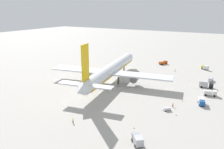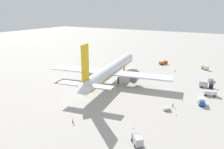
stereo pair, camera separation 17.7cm
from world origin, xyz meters
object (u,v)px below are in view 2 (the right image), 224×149
Objects in this scene: service_truck_5 at (137,139)px; ground_worker_1 at (173,105)px; service_truck_3 at (202,101)px; service_truck_4 at (210,93)px; service_truck_1 at (163,63)px; traffic_cone_0 at (182,100)px; traffic_cone_4 at (176,115)px; service_truck_2 at (206,84)px; airliner at (111,70)px; service_van at (211,80)px; traffic_cone_2 at (134,128)px; traffic_cone_3 at (189,81)px; baggage_cart_0 at (167,109)px; ground_worker_2 at (73,121)px; service_truck_0 at (205,67)px; traffic_cone_1 at (106,63)px; ground_worker_0 at (175,70)px.

service_truck_5 is 3.11× the size of ground_worker_1.
service_truck_4 is at bearing -7.06° from service_truck_3.
traffic_cone_0 is at bearing -155.04° from service_truck_1.
service_truck_2 is at bearing -6.27° from traffic_cone_4.
service_truck_5 is (-47.28, -37.11, -5.14)m from airliner.
traffic_cone_4 is at bearing 174.44° from service_van.
traffic_cone_2 is 1.00× the size of traffic_cone_3.
service_van is 50.06m from baggage_cart_0.
service_van is 69.98m from traffic_cone_2.
airliner is at bearing 14.65° from ground_worker_2.
service_truck_4 is (-48.22, -9.51, -0.12)m from service_truck_0.
traffic_cone_1 is at bearing 50.70° from ground_worker_1.
airliner is 140.33× the size of traffic_cone_3.
baggage_cart_0 is 43.55m from traffic_cone_3.
service_truck_3 is at bearing -159.26° from traffic_cone_3.
service_truck_5 is at bearing 178.68° from baggage_cart_0.
traffic_cone_1 is at bearing 34.93° from airliner.
traffic_cone_2 is at bearing -140.61° from airliner.
service_truck_0 is 9.22× the size of traffic_cone_2.
service_truck_4 is (-49.01, -38.12, 0.14)m from service_truck_1.
service_truck_3 is 1.86× the size of baggage_cart_0.
traffic_cone_4 is at bearing -118.33° from airliner.
service_truck_2 is 31.30m from ground_worker_0.
baggage_cart_0 is 5.48× the size of traffic_cone_2.
traffic_cone_2 is at bearing 164.96° from ground_worker_1.
service_van is at bearing 1.98° from service_truck_3.
service_truck_3 reaches higher than traffic_cone_4.
traffic_cone_1 is at bearing 91.74° from ground_worker_0.
traffic_cone_0 is at bearing 91.20° from service_truck_3.
ground_worker_1 is at bearing -12.29° from baggage_cart_0.
service_truck_2 is 1.28× the size of service_truck_5.
traffic_cone_1 is (37.48, 26.18, -6.39)m from airliner.
ground_worker_2 is at bearing 88.72° from service_truck_5.
ground_worker_2 is at bearing 171.72° from ground_worker_0.
service_truck_0 reaches higher than ground_worker_1.
traffic_cone_0 is at bearing 5.34° from traffic_cone_4.
ground_worker_0 is (86.30, 12.41, -0.68)m from service_truck_5.
ground_worker_2 reaches higher than traffic_cone_3.
service_truck_3 is (-23.47, -1.99, -0.27)m from service_truck_2.
traffic_cone_4 is at bearing -120.25° from baggage_cart_0.
traffic_cone_2 is 1.00× the size of traffic_cone_4.
ground_worker_0 is at bearing -140.55° from service_truck_1.
traffic_cone_1 is 64.55m from traffic_cone_3.
service_truck_5 is 9.80× the size of traffic_cone_1.
service_truck_4 is 3.64× the size of ground_worker_0.
traffic_cone_2 is (7.34, -20.12, -0.60)m from ground_worker_2.
traffic_cone_0 and traffic_cone_2 have the same top height.
service_truck_2 is at bearing 176.63° from service_van.
service_van is at bearing -10.77° from baggage_cart_0.
service_truck_0 reaches higher than traffic_cone_3.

